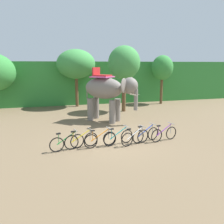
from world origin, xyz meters
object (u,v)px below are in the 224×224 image
tree_right (76,64)px  bike_blue (146,135)px  tree_center (162,68)px  bike_yellow (81,140)px  elephant (108,90)px  tree_center_right (124,63)px  bike_white (135,137)px  bike_orange (100,139)px  bike_purple (164,134)px  bike_teal (118,137)px  bike_green (67,142)px

tree_right → bike_blue: 11.99m
tree_center → bike_yellow: size_ratio=2.89×
elephant → bike_yellow: bearing=-117.8°
tree_center_right → elephant: bearing=-125.5°
bike_yellow → bike_white: size_ratio=1.02×
tree_center_right → bike_orange: (-3.80, -7.98, -3.69)m
tree_center → bike_purple: bearing=-116.3°
bike_orange → bike_purple: bearing=-0.1°
tree_center → bike_white: bearing=-122.7°
tree_right → bike_teal: 11.85m
tree_center → bike_blue: size_ratio=2.96×
tree_right → elephant: (1.45, -6.40, -1.79)m
bike_white → bike_blue: bearing=22.1°
bike_orange → bike_blue: size_ratio=1.02×
elephant → bike_teal: size_ratio=2.27×
elephant → bike_white: (0.13, -5.09, -1.82)m
tree_right → tree_center_right: bearing=-42.8°
bike_orange → bike_purple: (3.45, -0.00, 0.00)m
bike_orange → bike_blue: 2.46m
tree_center → bike_green: tree_center is taller
tree_right → bike_white: 12.15m
tree_center_right → bike_teal: bearing=-109.8°
bike_purple → bike_orange: bearing=179.9°
bike_teal → bike_purple: bearing=-1.7°
bike_yellow → bike_orange: (0.92, -0.09, 0.00)m
bike_blue → bike_teal: bearing=-178.2°
bike_yellow → bike_white: bearing=-5.5°
tree_right → bike_white: bearing=-82.2°
tree_right → bike_yellow: (-1.10, -11.23, -3.60)m
bike_green → bike_orange: (1.60, 0.03, 0.00)m
bike_orange → bike_purple: same height
bike_yellow → bike_orange: bearing=-5.9°
tree_center → bike_blue: tree_center is taller
bike_green → bike_teal: (2.56, 0.10, 0.00)m
bike_blue → bike_purple: 1.00m
bike_yellow → bike_orange: size_ratio=1.00×
bike_yellow → bike_teal: size_ratio=1.01×
bike_green → bike_purple: 5.05m
tree_right → elephant: bearing=-77.2°
tree_center → bike_green: (-10.30, -10.66, -3.23)m
bike_orange → bike_green: bearing=-179.1°
bike_green → bike_yellow: (0.69, 0.12, 0.00)m
elephant → bike_teal: (-0.68, -4.86, -1.82)m
tree_right → bike_blue: (2.28, -11.21, -3.60)m
tree_right → bike_purple: (3.27, -11.33, -3.60)m
bike_orange → bike_white: (1.76, -0.16, 0.00)m
tree_center_right → tree_center: tree_center_right is taller
tree_center_right → bike_white: (-2.04, -8.14, -3.69)m
tree_center_right → bike_blue: 8.79m
bike_orange → tree_center_right: bearing=64.5°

